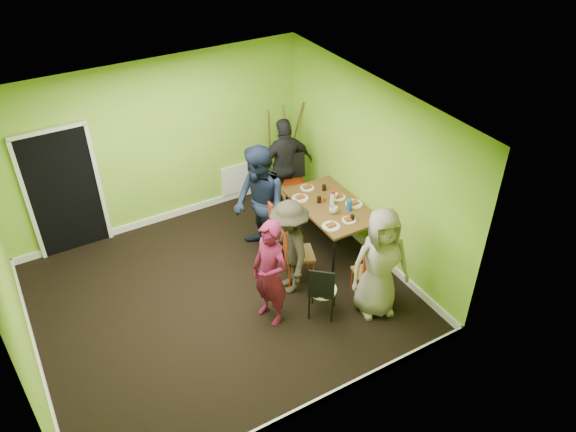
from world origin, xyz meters
name	(u,v)px	position (x,y,z in m)	size (l,w,h in m)	color
ground	(221,297)	(0.00, 0.00, 0.00)	(5.00, 5.00, 0.00)	black
room_walls	(213,241)	(-0.02, 0.04, 0.99)	(5.04, 4.54, 2.82)	#82B52E
dining_table	(331,208)	(2.04, 0.27, 0.70)	(0.90, 1.50, 0.75)	black
chair_left_far	(275,222)	(1.16, 0.50, 0.59)	(0.48, 0.47, 1.04)	#C63C12
chair_left_near	(294,250)	(1.10, -0.18, 0.56)	(0.52, 0.52, 0.99)	#C63C12
chair_back_end	(291,172)	(1.98, 1.40, 0.78)	(0.57, 0.63, 1.11)	#C63C12
chair_front_end	(370,271)	(1.82, -1.05, 0.49)	(0.42, 0.42, 0.87)	#C63C12
chair_bentwood	(322,289)	(1.04, -1.02, 0.49)	(0.48, 0.49, 0.89)	black
easel	(283,151)	(2.14, 1.96, 0.87)	(0.70, 0.66, 1.75)	brown
plate_near_left	(300,198)	(1.71, 0.66, 0.76)	(0.26, 0.26, 0.01)	white
plate_near_right	(331,226)	(1.72, -0.20, 0.76)	(0.27, 0.27, 0.01)	white
plate_far_back	(307,188)	(1.97, 0.87, 0.76)	(0.22, 0.22, 0.01)	white
plate_far_front	(349,220)	(2.04, -0.20, 0.76)	(0.21, 0.21, 0.01)	white
plate_wall_back	(338,197)	(2.24, 0.39, 0.76)	(0.23, 0.23, 0.01)	white
plate_wall_front	(354,204)	(2.35, 0.11, 0.76)	(0.27, 0.27, 0.01)	white
thermos	(333,199)	(2.06, 0.28, 0.85)	(0.07, 0.07, 0.20)	white
blue_bottle	(349,205)	(2.19, 0.02, 0.84)	(0.08, 0.08, 0.18)	#1650A9
orange_bottle	(324,199)	(1.99, 0.41, 0.79)	(0.04, 0.04, 0.08)	#C63C12
glass_mid	(319,200)	(1.91, 0.42, 0.80)	(0.07, 0.07, 0.11)	black
glass_back	(324,188)	(2.17, 0.68, 0.80)	(0.07, 0.07, 0.09)	black
glass_front	(352,218)	(2.08, -0.23, 0.80)	(0.06, 0.06, 0.09)	black
cup_a	(334,210)	(1.95, 0.08, 0.80)	(0.13, 0.13, 0.11)	white
cup_b	(335,196)	(2.19, 0.40, 0.79)	(0.09, 0.09, 0.09)	white
person_standing	(270,274)	(0.43, -0.71, 0.79)	(0.58, 0.38, 1.58)	maroon
person_left_far	(260,205)	(0.95, 0.57, 0.94)	(0.91, 0.71, 1.87)	black
person_left_near	(290,248)	(0.95, -0.32, 0.74)	(0.96, 0.55, 1.49)	#2A251C
person_back_end	(285,166)	(1.93, 1.52, 0.85)	(1.00, 0.42, 1.70)	black
person_front_end	(380,263)	(1.77, -1.29, 0.82)	(0.81, 0.52, 1.65)	gray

